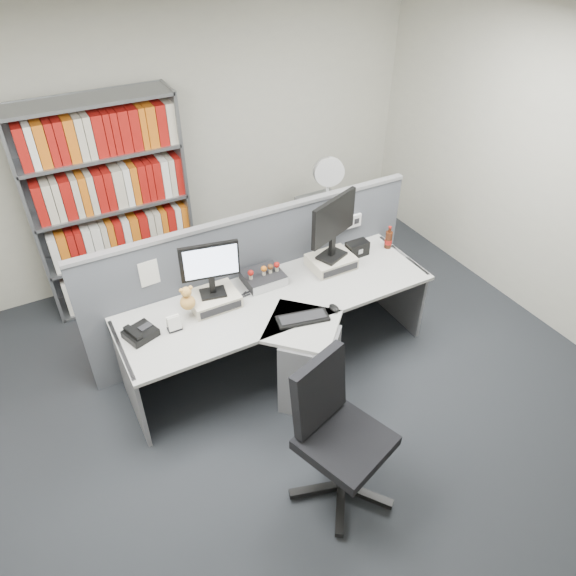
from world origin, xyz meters
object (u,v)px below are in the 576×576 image
desktop_pc (263,278)px  mouse (334,308)px  shelving_unit (111,209)px  office_chair (336,430)px  desk_fan (328,175)px  monitor_right (333,223)px  speaker (357,249)px  desk (291,337)px  desk_phone (140,333)px  desk_calendar (174,324)px  monitor_left (210,265)px  filing_cabinet (326,232)px  keyboard (303,318)px  cola_bottle (388,240)px

desktop_pc → mouse: (0.32, -0.60, -0.02)m
shelving_unit → office_chair: 2.98m
desk_fan → monitor_right: bearing=-120.2°
monitor_right → speaker: bearing=7.9°
desk → desk_phone: 1.19m
desktop_pc → desk: bearing=-88.1°
mouse → desk_calendar: size_ratio=0.82×
office_chair → monitor_left: bearing=100.1°
shelving_unit → desk_fan: (2.10, -0.45, 0.05)m
filing_cabinet → monitor_right: bearing=-120.2°
keyboard → office_chair: size_ratio=0.39×
monitor_left → desk_phone: size_ratio=1.74×
monitor_left → cola_bottle: 1.74m
monitor_right → shelving_unit: bearing=135.8°
cola_bottle → desk: bearing=-162.3°
mouse → shelving_unit: shelving_unit is taller
desk_phone → desk: bearing=-14.3°
mouse → filing_cabinet: (0.89, 1.54, -0.39)m
desk_phone → office_chair: 1.59m
desk_calendar → cola_bottle: size_ratio=0.58×
shelving_unit → office_chair: shelving_unit is taller
monitor_right → keyboard: bearing=-138.8°
desk_fan → desktop_pc: bearing=-142.3°
filing_cabinet → desk_fan: 0.68m
desk → mouse: mouse is taller
desk → monitor_left: size_ratio=5.64×
shelving_unit → speaker: bearing=-38.2°
mouse → desk_fan: desk_fan is taller
filing_cabinet → monitor_left: bearing=-149.0°
desk_calendar → cola_bottle: cola_bottle is taller
desktop_pc → shelving_unit: size_ratio=0.16×
filing_cabinet → desk: bearing=-130.6°
desk_calendar → monitor_right: bearing=5.5°
desktop_pc → mouse: 0.68m
monitor_left → cola_bottle: size_ratio=2.09×
speaker → desktop_pc: bearing=177.9°
monitor_left → keyboard: monitor_left is taller
keyboard → mouse: 0.27m
desk_phone → desktop_pc: bearing=9.0°
cola_bottle → shelving_unit: size_ratio=0.11×
speaker → desk_calendar: bearing=-174.0°
keyboard → shelving_unit: shelving_unit is taller
desk → office_chair: size_ratio=2.40×
desk_calendar → desk_phone: bearing=169.8°
monitor_right → desktop_pc: monitor_right is taller
filing_cabinet → office_chair: office_chair is taller
desk → monitor_left: bearing=142.0°
monitor_left → desk_calendar: size_ratio=3.62×
desk → monitor_right: (0.61, 0.38, 0.70)m
desk_phone → cola_bottle: (2.34, 0.11, 0.05)m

